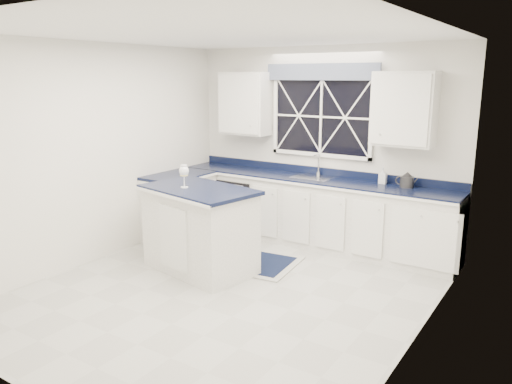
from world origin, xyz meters
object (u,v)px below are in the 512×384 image
Objects in this scene: dishwasher at (245,204)px; island at (200,229)px; kettle at (407,180)px; faucet at (318,164)px; wine_glass at (184,172)px; soap_bottle at (383,176)px.

island is at bearing -74.45° from dishwasher.
faucet is at bearing 172.87° from kettle.
wine_glass reaches higher than kettle.
faucet is 1.47× the size of soap_bottle.
soap_bottle reaches higher than kettle.
wine_glass reaches higher than soap_bottle.
faucet is at bearing 80.74° from island.
wine_glass is at bearing -140.69° from island.
island is (0.45, -1.60, 0.10)m from dishwasher.
soap_bottle is (2.05, 0.16, 0.63)m from dishwasher.
soap_bottle is at bearing 167.26° from kettle.
island is 7.27× the size of soap_bottle.
dishwasher is 4.00× the size of soap_bottle.
island is at bearing 28.53° from wine_glass.
faucet is 1.09× the size of kettle.
soap_bottle is (1.75, 1.84, -0.16)m from wine_glass.
wine_glass is (-2.08, -1.79, 0.17)m from kettle.
kettle is 2.74m from wine_glass.
faucet reaches higher than soap_bottle.
soap_bottle is at bearing 46.44° from wine_glass.
faucet reaches higher than island.
soap_bottle is at bearing 58.50° from island.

